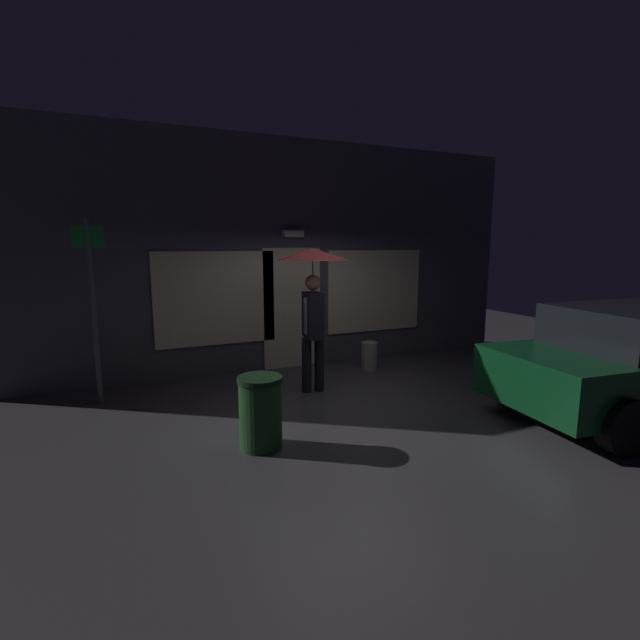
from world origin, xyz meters
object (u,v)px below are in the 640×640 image
person_with_umbrella (313,284)px  trash_bin (260,412)px  street_sign_post (93,302)px  sidewalk_bollard (369,356)px

person_with_umbrella → trash_bin: 2.42m
person_with_umbrella → street_sign_post: size_ratio=0.85×
street_sign_post → sidewalk_bollard: 4.62m
person_with_umbrella → trash_bin: (-1.33, -1.58, -1.27)m
street_sign_post → sidewalk_bollard: bearing=-0.9°
sidewalk_bollard → street_sign_post: bearing=179.1°
street_sign_post → person_with_umbrella: bearing=-15.0°
sidewalk_bollard → person_with_umbrella: bearing=-153.1°
person_with_umbrella → trash_bin: size_ratio=2.69×
person_with_umbrella → sidewalk_bollard: 2.16m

